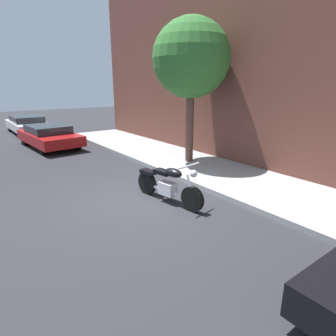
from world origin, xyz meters
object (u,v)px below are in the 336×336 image
(parked_car_red, at_px, (49,136))
(street_tree, at_px, (191,59))
(parked_car_white, at_px, (28,124))
(motorcycle, at_px, (168,185))

(parked_car_red, bearing_deg, street_tree, 28.06)
(parked_car_red, xyz_separation_m, street_tree, (6.21, 3.31, 3.12))
(parked_car_red, xyz_separation_m, parked_car_white, (-5.03, 0.05, 0.00))
(parked_car_white, bearing_deg, motorcycle, 2.35)
(motorcycle, height_order, street_tree, street_tree)
(parked_car_white, relative_size, street_tree, 0.88)
(parked_car_red, height_order, street_tree, street_tree)
(motorcycle, xyz_separation_m, street_tree, (-2.33, 2.70, 3.22))
(parked_car_red, bearing_deg, parked_car_white, 179.40)
(motorcycle, distance_m, parked_car_red, 8.56)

